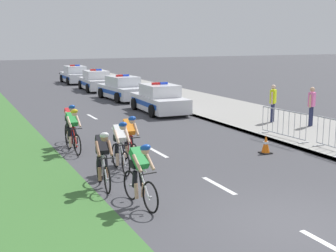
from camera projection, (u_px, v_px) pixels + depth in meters
ground_plane at (291, 225)px, 9.60m from camera, size 160.00×160.00×0.00m
sidewalk_slab at (224, 109)px, 25.00m from camera, size 4.99×60.00×0.12m
kerb_edge at (185, 112)px, 24.00m from camera, size 0.16×60.00×0.13m
lane_markings_centre at (157, 152)px, 15.71m from camera, size 0.14×17.60×0.01m
cyclist_lead at (140, 173)px, 10.52m from camera, size 0.45×1.72×1.56m
cyclist_second at (103, 158)px, 11.84m from camera, size 0.45×1.72×1.56m
cyclist_third at (120, 145)px, 13.26m from camera, size 0.42×1.72×1.56m
cyclist_fourth at (130, 138)px, 14.21m from camera, size 0.43×1.72×1.56m
cyclist_fifth at (73, 130)px, 15.56m from camera, size 0.43×1.72×1.56m
cyclist_sixth at (71, 124)px, 16.55m from camera, size 0.42×1.72×1.56m
police_car_nearest at (159, 100)px, 24.03m from camera, size 2.14×4.47×1.59m
police_car_second at (122, 89)px, 29.12m from camera, size 2.24×4.51×1.59m
police_car_third at (96, 81)px, 34.31m from camera, size 2.19×4.49×1.59m
police_car_furthest at (75, 75)px, 39.96m from camera, size 2.08×4.44×1.59m
crowd_barrier_middle at (283, 124)px, 17.35m from camera, size 0.66×2.32×1.07m
traffic_cone_near at (266, 144)px, 15.50m from camera, size 0.36×0.36×0.64m
spectator_closest at (273, 101)px, 20.59m from camera, size 0.45×0.40×1.68m
spectator_middle at (312, 104)px, 19.62m from camera, size 0.49×0.37×1.68m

